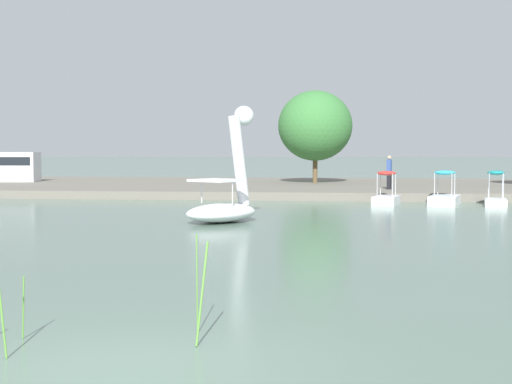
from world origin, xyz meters
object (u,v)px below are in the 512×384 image
object	(u,v)px
pedal_boat_cyan	(445,195)
person_on_path	(389,172)
swan_boat	(225,197)
tree_broadleaf_behind_dock	(315,126)
parked_van	(0,166)
pedal_boat_teal	(496,195)
pedal_boat_red	(386,195)

from	to	relation	value
pedal_boat_cyan	person_on_path	size ratio (longest dim) A/B	1.41
swan_boat	person_on_path	xyz separation A→B (m)	(6.23, 13.95, 0.46)
tree_broadleaf_behind_dock	parked_van	distance (m)	20.32
swan_boat	pedal_boat_teal	xyz separation A→B (m)	(10.38, 8.08, -0.37)
swan_boat	pedal_boat_cyan	bearing A→B (deg)	46.10
pedal_boat_red	pedal_boat_teal	size ratio (longest dim) A/B	1.13
person_on_path	swan_boat	bearing A→B (deg)	-114.08
pedal_boat_teal	tree_broadleaf_behind_dock	xyz separation A→B (m)	(-8.20, 12.90, 3.43)
swan_boat	pedal_boat_cyan	size ratio (longest dim) A/B	1.60
swan_boat	pedal_boat_teal	bearing A→B (deg)	37.90
pedal_boat_teal	tree_broadleaf_behind_dock	size ratio (longest dim) A/B	0.31
tree_broadleaf_behind_dock	parked_van	world-z (taller)	tree_broadleaf_behind_dock
swan_boat	parked_van	xyz separation A→B (m)	(-17.99, 20.77, 0.58)
swan_boat	pedal_boat_teal	distance (m)	13.16
pedal_boat_red	parked_van	distance (m)	26.74
person_on_path	parked_van	bearing A→B (deg)	164.28
pedal_boat_cyan	person_on_path	bearing A→B (deg)	111.47
parked_van	pedal_boat_red	bearing A→B (deg)	-27.08
swan_boat	person_on_path	world-z (taller)	swan_boat
person_on_path	tree_broadleaf_behind_dock	bearing A→B (deg)	120.00
pedal_boat_red	parked_van	xyz separation A→B (m)	(-23.79, 12.16, 1.00)
person_on_path	pedal_boat_red	bearing A→B (deg)	-94.64
pedal_boat_red	person_on_path	world-z (taller)	person_on_path
pedal_boat_red	tree_broadleaf_behind_dock	world-z (taller)	tree_broadleaf_behind_dock
pedal_boat_red	pedal_boat_cyan	xyz separation A→B (m)	(2.52, 0.04, 0.01)
tree_broadleaf_behind_dock	pedal_boat_cyan	bearing A→B (deg)	-63.52
tree_broadleaf_behind_dock	person_on_path	distance (m)	8.52
swan_boat	parked_van	world-z (taller)	swan_boat
pedal_boat_red	swan_boat	bearing A→B (deg)	-123.97
pedal_boat_red	tree_broadleaf_behind_dock	size ratio (longest dim) A/B	0.35
pedal_boat_cyan	parked_van	xyz separation A→B (m)	(-26.31, 12.12, 0.99)
pedal_boat_red	pedal_boat_cyan	world-z (taller)	pedal_boat_cyan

